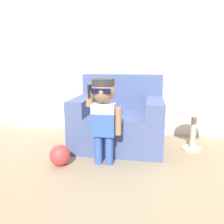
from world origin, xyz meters
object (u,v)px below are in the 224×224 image
at_px(armchair, 119,120).
at_px(toy_ball, 60,155).
at_px(side_table, 194,127).
at_px(person_child, 104,109).

bearing_deg(armchair, toy_ball, -125.19).
distance_m(armchair, toy_ball, 0.94).
bearing_deg(side_table, armchair, 176.53).
xyz_separation_m(armchair, person_child, (-0.07, -0.64, 0.28)).
xyz_separation_m(person_child, toy_ball, (-0.45, -0.11, -0.50)).
relative_size(person_child, toy_ball, 4.13).
relative_size(armchair, person_child, 1.22).
relative_size(person_child, side_table, 1.91).
relative_size(armchair, toy_ball, 5.03).
relative_size(side_table, toy_ball, 2.17).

